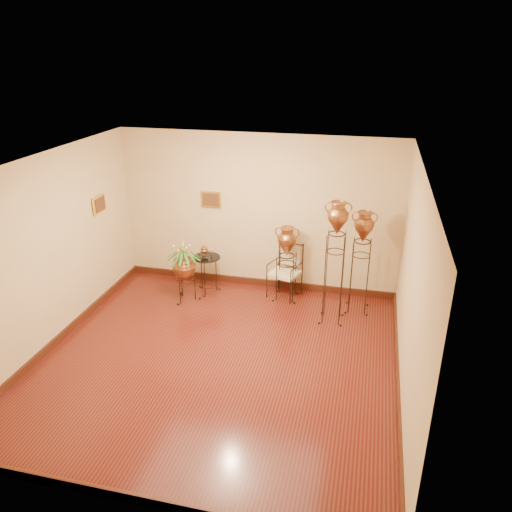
% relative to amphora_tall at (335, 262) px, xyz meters
% --- Properties ---
extents(ground, '(5.00, 5.00, 0.00)m').
position_rel_amphora_tall_xyz_m(ground, '(-1.46, -1.51, -1.04)').
color(ground, '#571E14').
rests_on(ground, ground).
extents(room_shell, '(5.02, 5.02, 2.81)m').
position_rel_amphora_tall_xyz_m(room_shell, '(-1.46, -1.50, 0.70)').
color(room_shell, beige).
rests_on(room_shell, ground).
extents(amphora_tall, '(0.48, 0.48, 2.03)m').
position_rel_amphora_tall_xyz_m(amphora_tall, '(0.00, 0.00, 0.00)').
color(amphora_tall, '#2D2216').
rests_on(amphora_tall, ground).
extents(amphora_mid, '(0.48, 0.48, 1.76)m').
position_rel_amphora_tall_xyz_m(amphora_mid, '(0.39, 0.45, -0.15)').
color(amphora_mid, '#2D2216').
rests_on(amphora_mid, ground).
extents(amphora_short, '(0.48, 0.48, 1.35)m').
position_rel_amphora_tall_xyz_m(amphora_short, '(-0.86, 0.58, -0.36)').
color(amphora_short, '#2D2216').
rests_on(amphora_short, ground).
extents(planter_urn, '(0.70, 0.70, 1.19)m').
position_rel_amphora_tall_xyz_m(planter_urn, '(-2.55, 0.11, -0.37)').
color(planter_urn, '#2D2216').
rests_on(planter_urn, ground).
extents(armchair, '(0.67, 0.65, 0.96)m').
position_rel_amphora_tall_xyz_m(armchair, '(-0.89, 0.64, -0.55)').
color(armchair, '#2D2216').
rests_on(armchair, ground).
extents(side_table, '(0.59, 0.59, 0.87)m').
position_rel_amphora_tall_xyz_m(side_table, '(-2.27, 0.50, -0.68)').
color(side_table, '#2D2216').
rests_on(side_table, ground).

